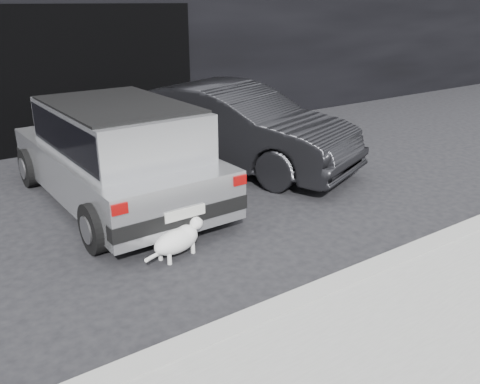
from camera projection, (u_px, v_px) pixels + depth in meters
ground at (142, 222)px, 6.47m from camera, size 80.00×80.00×0.00m
building_facade at (57, 8)px, 10.72m from camera, size 34.00×4.00×5.00m
garage_opening at (97, 77)px, 9.60m from camera, size 4.00×0.10×2.60m
curb at (348, 282)px, 5.00m from camera, size 18.00×0.25×0.12m
sidewalk at (457, 346)px, 4.08m from camera, size 18.00×2.20×0.11m
silver_hatchback at (117, 149)px, 6.87m from camera, size 1.95×3.85×1.41m
second_car at (232, 127)px, 8.40m from camera, size 2.92×4.45×1.38m
cat_siamese at (173, 241)px, 5.73m from camera, size 0.26×0.69×0.24m
cat_white at (179, 239)px, 5.58m from camera, size 0.85×0.43×0.41m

